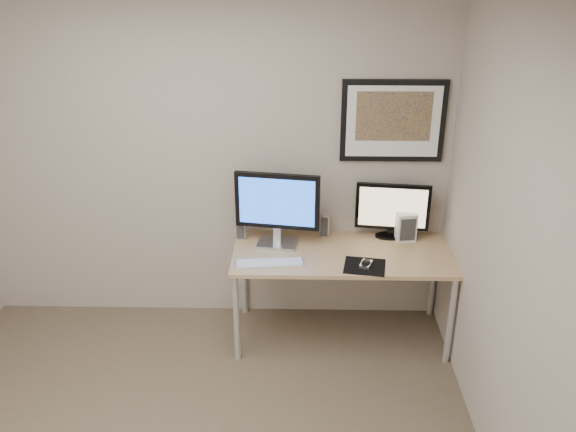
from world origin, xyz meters
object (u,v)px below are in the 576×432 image
Objects in this scene: framed_art at (393,121)px; monitor_large at (277,206)px; speaker_right at (326,225)px; desk at (342,260)px; fan_unit at (406,227)px; keyboard at (269,263)px; speaker_left at (242,227)px; monitor_tv at (392,209)px.

monitor_large is (-0.83, -0.23, -0.58)m from framed_art.
monitor_large reaches higher than speaker_right.
desk is at bearing -48.01° from speaker_right.
fan_unit is at bearing 14.64° from monitor_large.
keyboard is 1.09m from fan_unit.
speaker_right is at bearing 114.26° from desk.
speaker_left is at bearing -157.38° from speaker_right.
speaker_right is 0.38× the size of keyboard.
desk is 0.55m from fan_unit.
monitor_large is at bearing 167.81° from desk.
speaker_right is at bearing 31.97° from monitor_large.
speaker_left is at bearing 114.13° from keyboard.
monitor_large is 3.36× the size of speaker_right.
keyboard reaches higher than desk.
speaker_right is at bearing -174.45° from monitor_tv.
monitor_large is at bearing -4.47° from speaker_left.
speaker_right is at bearing 165.79° from fan_unit.
speaker_left is 1.05× the size of speaker_right.
speaker_left is at bearing 170.97° from fan_unit.
framed_art is 4.06× the size of speaker_right.
desk is at bearing -136.54° from framed_art.
desk is at bearing -140.07° from monitor_tv.
keyboard is at bearing -147.39° from monitor_tv.
framed_art reaches higher than speaker_right.
speaker_left is (-1.13, -0.05, -0.13)m from monitor_tv.
monitor_tv is 1.14m from speaker_left.
speaker_right is 0.60m from fan_unit.
speaker_left is 1.23m from fan_unit.
speaker_right is (0.63, 0.05, -0.00)m from speaker_left.
fan_unit is (0.48, 0.21, 0.18)m from desk.
monitor_large reaches higher than keyboard.
monitor_large is (-0.48, 0.10, 0.38)m from desk.
speaker_right is (-0.50, 0.01, -0.14)m from monitor_tv.
framed_art is at bearing 127.53° from fan_unit.
keyboard is at bearing -159.93° from desk.
monitor_large reaches higher than monitor_tv.
monitor_tv reaches higher than speaker_left.
desk is 1.07m from framed_art.
desk is at bearing 14.58° from keyboard.
fan_unit is (0.10, -0.05, -0.12)m from monitor_tv.
framed_art is 1.35m from keyboard.
framed_art reaches higher than monitor_tv.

